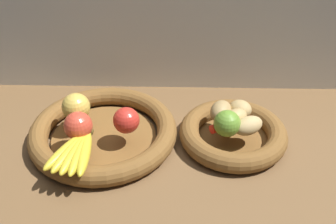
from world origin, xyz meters
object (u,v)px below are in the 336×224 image
object	(u,v)px
apple_red_right	(126,120)
banana_bunch_front	(76,151)
lime_near	(227,123)
potato_back	(240,109)
apple_golden_left	(76,107)
potato_oblong	(221,111)
fruit_bowl_left	(103,132)
apple_red_front	(78,126)
potato_small	(248,126)
fruit_bowl_right	(233,134)
potato_large	(235,118)
chili_pepper	(232,122)

from	to	relation	value
apple_red_right	banana_bunch_front	bearing A→B (deg)	-138.39
apple_red_right	lime_near	distance (cm)	25.05
banana_bunch_front	lime_near	xyz separation A→B (cm)	(35.90, 8.92, 1.90)
potato_back	apple_golden_left	bearing A→B (deg)	-177.29
potato_oblong	apple_red_right	bearing A→B (deg)	-167.07
fruit_bowl_left	potato_oblong	bearing A→B (deg)	4.86
apple_red_front	potato_small	distance (cm)	42.04
fruit_bowl_right	potato_large	bearing A→B (deg)	90.00
apple_golden_left	apple_red_right	bearing A→B (deg)	-20.16
fruit_bowl_right	chili_pepper	size ratio (longest dim) A/B	2.22
apple_red_front	potato_large	xyz separation A→B (cm)	(38.94, 5.65, -1.17)
apple_golden_left	banana_bunch_front	size ratio (longest dim) A/B	0.42
apple_red_front	potato_oblong	bearing A→B (deg)	13.09
apple_red_front	potato_small	size ratio (longest dim) A/B	0.88
apple_golden_left	fruit_bowl_right	bearing A→B (deg)	-2.91
apple_golden_left	lime_near	bearing A→B (deg)	-8.42
apple_golden_left	apple_red_front	xyz separation A→B (cm)	(2.13, -7.73, -0.15)
apple_red_front	banana_bunch_front	world-z (taller)	apple_red_front
fruit_bowl_left	potato_small	world-z (taller)	potato_small
potato_back	banana_bunch_front	bearing A→B (deg)	-157.47
potato_oblong	banana_bunch_front	bearing A→B (deg)	-156.53
lime_near	potato_small	bearing A→B (deg)	6.67
fruit_bowl_left	potato_back	xyz separation A→B (cm)	(36.07, 4.12, 5.11)
chili_pepper	banana_bunch_front	bearing A→B (deg)	166.66
apple_red_right	chili_pepper	size ratio (longest dim) A/B	0.53
fruit_bowl_left	potato_large	size ratio (longest dim) A/B	5.55
fruit_bowl_left	chili_pepper	distance (cm)	33.75
apple_golden_left	potato_oblong	bearing A→B (deg)	0.82
fruit_bowl_left	banana_bunch_front	size ratio (longest dim) A/B	2.24
fruit_bowl_right	apple_red_front	distance (cm)	39.85
potato_large	potato_small	bearing A→B (deg)	-45.00
potato_oblong	potato_back	world-z (taller)	potato_oblong
banana_bunch_front	fruit_bowl_left	bearing A→B (deg)	71.83
banana_bunch_front	potato_back	world-z (taller)	potato_back
fruit_bowl_right	apple_red_right	xyz separation A→B (cm)	(-27.46, -2.91, 6.12)
apple_red_front	fruit_bowl_right	bearing A→B (deg)	8.25
apple_red_front	potato_back	xyz separation A→B (cm)	(40.81, 9.77, -1.22)
apple_red_right	apple_golden_left	bearing A→B (deg)	159.84
potato_oblong	potato_small	distance (cm)	8.50
apple_golden_left	apple_red_front	bearing A→B (deg)	-74.63
fruit_bowl_left	potato_large	xyz separation A→B (cm)	(34.20, 0.00, 5.16)
fruit_bowl_left	fruit_bowl_right	world-z (taller)	same
apple_golden_left	lime_near	distance (cm)	39.06
lime_near	chili_pepper	size ratio (longest dim) A/B	0.53
fruit_bowl_left	fruit_bowl_right	bearing A→B (deg)	0.00
potato_oblong	chili_pepper	distance (cm)	4.07
potato_large	potato_back	distance (cm)	4.53
apple_red_front	chili_pepper	world-z (taller)	apple_red_front
fruit_bowl_left	lime_near	bearing A→B (deg)	-6.52
fruit_bowl_left	potato_small	distance (cm)	37.66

